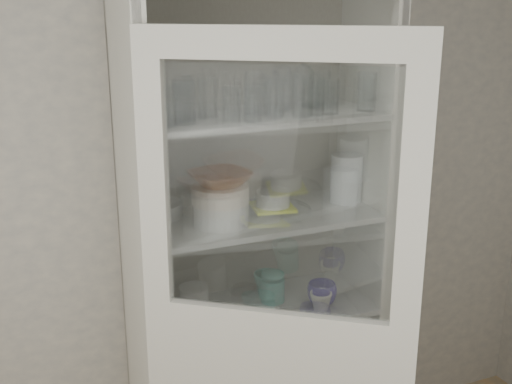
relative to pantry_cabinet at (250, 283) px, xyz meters
name	(u,v)px	position (x,y,z in m)	size (l,w,h in m)	color
wall_back	(190,195)	(-0.20, 0.16, 0.36)	(3.60, 0.02, 2.60)	gray
pantry_cabinet	(250,283)	(0.00, 0.00, 0.00)	(1.00, 0.45, 2.10)	beige
cupboard_door	(276,372)	(-0.14, -0.55, -0.07)	(0.75, 0.57, 2.00)	beige
tumbler_0	(184,102)	(-0.31, -0.17, 0.80)	(0.08, 0.08, 0.15)	silver
tumbler_1	(166,107)	(-0.38, -0.19, 0.79)	(0.07, 0.07, 0.13)	silver
tumbler_2	(253,104)	(-0.08, -0.22, 0.78)	(0.06, 0.06, 0.12)	silver
tumbler_3	(303,95)	(0.13, -0.19, 0.80)	(0.08, 0.08, 0.15)	silver
tumbler_4	(316,98)	(0.19, -0.18, 0.78)	(0.06, 0.06, 0.12)	silver
tumbler_5	(331,97)	(0.25, -0.19, 0.78)	(0.06, 0.06, 0.13)	silver
tumbler_6	(367,92)	(0.41, -0.18, 0.79)	(0.07, 0.07, 0.15)	silver
tumbler_7	(182,101)	(-0.29, -0.09, 0.79)	(0.07, 0.07, 0.13)	silver
tumbler_8	(207,98)	(-0.19, -0.07, 0.79)	(0.07, 0.07, 0.14)	silver
tumbler_9	(255,93)	(-0.01, -0.07, 0.80)	(0.08, 0.08, 0.15)	silver
tumbler_10	(284,95)	(0.11, -0.07, 0.78)	(0.06, 0.06, 0.13)	silver
tumbler_11	(321,90)	(0.27, -0.07, 0.79)	(0.07, 0.07, 0.15)	silver
goblet_0	(140,94)	(-0.41, 0.05, 0.80)	(0.07, 0.07, 0.16)	silver
goblet_1	(186,92)	(-0.24, 0.04, 0.80)	(0.07, 0.07, 0.16)	silver
goblet_2	(282,84)	(0.15, 0.03, 0.81)	(0.08, 0.08, 0.18)	silver
goblet_3	(304,83)	(0.25, 0.04, 0.81)	(0.08, 0.08, 0.18)	silver
plate_stack_front	(221,213)	(-0.17, -0.11, 0.36)	(0.21, 0.21, 0.08)	silver
plate_stack_back	(158,210)	(-0.36, 0.06, 0.35)	(0.19, 0.19, 0.06)	silver
cream_bowl	(220,194)	(-0.17, -0.11, 0.44)	(0.21, 0.21, 0.07)	beige
terracotta_bowl	(220,178)	(-0.17, -0.11, 0.50)	(0.22, 0.22, 0.05)	brown
glass_platter	(273,210)	(0.07, -0.07, 0.33)	(0.31, 0.31, 0.02)	silver
yellow_trivet	(273,207)	(0.07, -0.07, 0.34)	(0.16, 0.16, 0.01)	#FDFF34
white_ramekin	(273,199)	(0.07, -0.07, 0.38)	(0.13, 0.13, 0.06)	silver
grey_bowl_stack	(346,178)	(0.41, -0.05, 0.42)	(0.13, 0.13, 0.20)	silver
mug_blue	(322,294)	(0.26, -0.15, -0.03)	(0.12, 0.12, 0.09)	navy
mug_teal	(267,285)	(0.08, 0.01, -0.03)	(0.12, 0.12, 0.11)	teal
mug_white	(321,302)	(0.22, -0.20, -0.04)	(0.09, 0.09, 0.08)	silver
teal_jar	(273,288)	(0.08, -0.04, -0.02)	(0.10, 0.10, 0.12)	teal
measuring_cups	(227,319)	(-0.16, -0.15, -0.06)	(0.10, 0.10, 0.04)	silver
white_canister	(194,303)	(-0.26, -0.06, -0.01)	(0.12, 0.12, 0.14)	silver
tin_box	(314,375)	(0.26, -0.10, -0.45)	(0.22, 0.15, 0.06)	gray
tumbler_12	(231,104)	(-0.15, -0.21, 0.78)	(0.06, 0.06, 0.13)	silver
tumbler_13	(274,97)	(0.02, -0.17, 0.79)	(0.07, 0.07, 0.15)	silver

